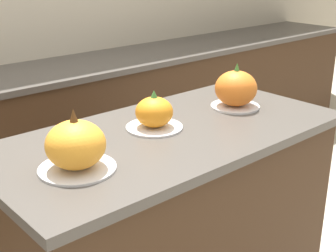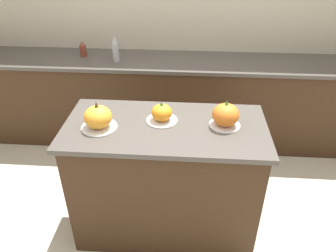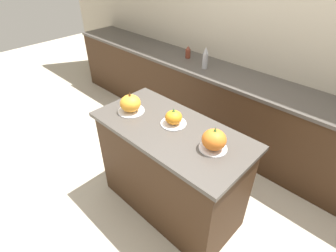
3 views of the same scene
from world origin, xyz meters
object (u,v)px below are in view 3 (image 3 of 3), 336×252
Objects in this scene: bottle_short at (188,52)px; bottle_tall at (205,58)px; pumpkin_cake_left at (130,104)px; pumpkin_cake_center at (174,118)px; pumpkin_cake_right at (214,140)px.

bottle_tall is at bearing -17.97° from bottle_short.
pumpkin_cake_center is (0.41, 0.12, -0.02)m from pumpkin_cake_left.
pumpkin_cake_left reaches higher than pumpkin_cake_right.
pumpkin_cake_center is 1.58m from bottle_short.
bottle_tall reaches higher than pumpkin_cake_left.
pumpkin_cake_left is 1.49m from bottle_short.
bottle_tall reaches higher than pumpkin_cake_center.
bottle_tall is 1.63× the size of bottle_short.
pumpkin_cake_center is 0.82× the size of bottle_tall.
pumpkin_cake_left reaches higher than pumpkin_cake_center.
bottle_short is (-0.52, 1.40, -0.03)m from pumpkin_cake_left.
pumpkin_cake_center is at bearing -53.99° from bottle_short.
pumpkin_cake_right is 1.89m from bottle_short.
bottle_short is at bearing 110.53° from pumpkin_cake_left.
pumpkin_cake_right is at bearing -44.07° from bottle_short.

